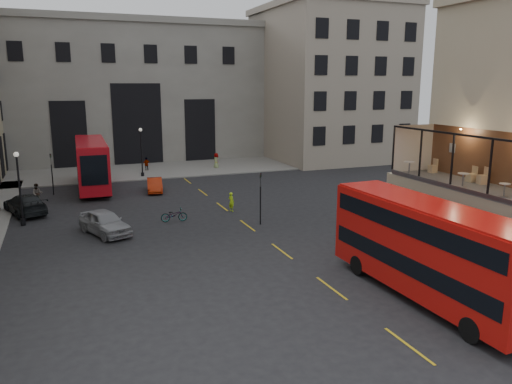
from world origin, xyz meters
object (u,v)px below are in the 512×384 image
object	(u,v)px
pedestrian_a	(37,194)
street_lamp_a	(20,193)
pedestrian_c	(147,164)
pedestrian_b	(104,166)
bicycle	(174,215)
cafe_chair_d	(433,168)
traffic_light_far	(52,169)
car_a	(105,222)
cyclist	(231,202)
cafe_chair_c	(472,177)
bus_far	(92,162)
street_lamp_b	(142,155)
car_c	(25,204)
car_b	(155,185)
cafe_table_mid	(463,178)
cafe_table_near	(505,188)
cafe_chair_b	(483,179)
bus_near	(427,246)
pedestrian_d	(216,161)
cafe_table_far	(409,166)
traffic_light_near	(260,192)

from	to	relation	value
pedestrian_a	street_lamp_a	bearing A→B (deg)	-91.24
pedestrian_c	pedestrian_b	bearing A→B (deg)	-6.36
bicycle	cafe_chair_d	bearing A→B (deg)	-122.12
traffic_light_far	car_a	distance (m)	14.83
street_lamp_a	cyclist	distance (m)	15.43
pedestrian_a	cafe_chair_c	bearing A→B (deg)	-40.69
bus_far	bicycle	bearing A→B (deg)	-71.64
street_lamp_b	car_c	size ratio (longest dim) A/B	0.99
car_b	cafe_chair_d	bearing A→B (deg)	-50.11
cafe_table_mid	pedestrian_c	bearing A→B (deg)	106.06
cyclist	cafe_table_near	world-z (taller)	cafe_table_near
pedestrian_b	cafe_table_near	size ratio (longest dim) A/B	2.97
pedestrian_a	car_b	bearing A→B (deg)	10.67
cafe_table_near	cafe_chair_b	xyz separation A→B (m)	(1.43, 2.75, -0.15)
bus_far	pedestrian_a	distance (m)	6.80
bus_near	bicycle	xyz separation A→B (m)	(-8.17, 17.63, -2.09)
pedestrian_c	cafe_chair_b	size ratio (longest dim) A/B	1.70
car_a	bicycle	xyz separation A→B (m)	(5.03, 1.41, -0.32)
pedestrian_a	bicycle	bearing A→B (deg)	-40.86
pedestrian_c	cafe_table_mid	bearing A→B (deg)	91.57
bus_near	pedestrian_c	distance (m)	40.63
street_lamp_a	cafe_chair_c	world-z (taller)	cafe_chair_c
street_lamp_b	cafe_table_mid	distance (m)	36.11
pedestrian_b	cafe_table_near	xyz separation A→B (m)	(15.67, -39.44, 4.06)
bus_near	bicycle	bearing A→B (deg)	114.88
pedestrian_c	cafe_table_near	size ratio (longest dim) A/B	2.44
bicycle	street_lamp_b	bearing A→B (deg)	4.25
bus_near	car_c	world-z (taller)	bus_near
car_a	bus_near	bearing A→B (deg)	-72.70
cafe_table_near	bus_far	bearing A→B (deg)	118.41
street_lamp_b	cafe_chair_b	bearing A→B (deg)	-68.50
bicycle	cafe_chair_c	size ratio (longest dim) A/B	2.15
car_b	pedestrian_d	size ratio (longest dim) A/B	2.10
bus_near	cyclist	size ratio (longest dim) A/B	7.55
traffic_light_far	pedestrian_d	distance (m)	20.02
cafe_chair_b	cafe_chair_c	size ratio (longest dim) A/B	1.06
car_c	cyclist	world-z (taller)	car_c
pedestrian_b	car_a	bearing A→B (deg)	-148.23
pedestrian_c	cafe_table_far	distance (m)	35.46
pedestrian_d	cafe_table_mid	size ratio (longest dim) A/B	2.52
cafe_table_near	cafe_chair_c	world-z (taller)	cafe_chair_c
pedestrian_d	cafe_chair_c	world-z (taller)	cafe_chair_c
car_c	pedestrian_a	distance (m)	3.54
car_c	bus_far	bearing A→B (deg)	-144.26
traffic_light_far	cafe_table_far	xyz separation A→B (m)	(20.36, -24.15, 2.72)
traffic_light_near	car_a	xyz separation A→B (m)	(-10.68, 1.64, -1.60)
street_lamp_a	cafe_chair_c	distance (m)	29.82
bus_far	pedestrian_b	size ratio (longest dim) A/B	6.04
pedestrian_a	pedestrian_d	world-z (taller)	pedestrian_d
traffic_light_far	bicycle	distance (m)	15.53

